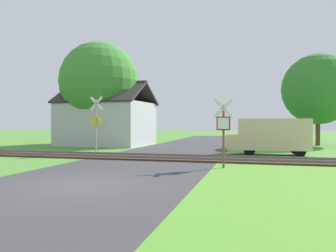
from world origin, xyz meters
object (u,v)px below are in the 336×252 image
stop_sign_near (223,128)px  tree_far (318,89)px  tree_left (99,82)px  mail_truck (270,135)px  house (107,122)px  crossing_sign_far (96,121)px

stop_sign_near → tree_far: tree_far is taller
tree_left → tree_far: size_ratio=1.13×
stop_sign_near → mail_truck: size_ratio=0.62×
stop_sign_near → house: (-11.60, 12.72, 0.29)m
house → crossing_sign_far: bearing=-65.8°
crossing_sign_far → tree_far: 19.70m
stop_sign_near → tree_left: size_ratio=0.33×
house → tree_left: bearing=-122.0°
mail_truck → tree_far: bearing=-25.8°
crossing_sign_far → tree_left: 9.11m
house → tree_left: 3.69m
mail_truck → house: bearing=64.3°
crossing_sign_far → tree_left: size_ratio=0.40×
crossing_sign_far → house: (-3.16, 8.20, -0.05)m
house → tree_left: size_ratio=0.89×
crossing_sign_far → mail_truck: bearing=10.8°
crossing_sign_far → tree_far: bearing=38.6°
house → tree_far: (18.33, 4.04, 2.90)m
stop_sign_near → tree_far: bearing=-108.5°
mail_truck → crossing_sign_far: bearing=99.1°
tree_far → tree_left: bearing=-166.1°
house → tree_far: bearing=15.6°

